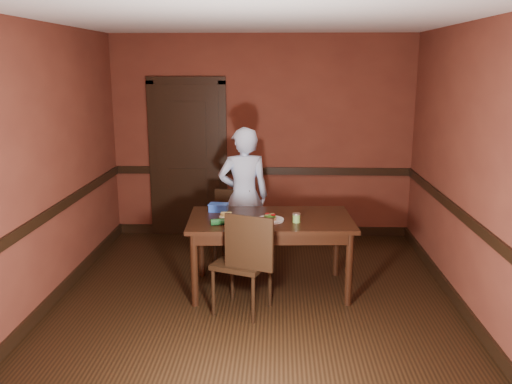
# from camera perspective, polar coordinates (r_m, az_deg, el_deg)

# --- Properties ---
(floor) EXTENTS (4.00, 4.50, 0.01)m
(floor) POSITION_cam_1_polar(r_m,az_deg,el_deg) (5.48, -0.16, -11.61)
(floor) COLOR black
(floor) RESTS_ON ground
(ceiling) EXTENTS (4.00, 4.50, 0.01)m
(ceiling) POSITION_cam_1_polar(r_m,az_deg,el_deg) (4.98, -0.18, 17.83)
(ceiling) COLOR white
(ceiling) RESTS_ON ground
(wall_back) EXTENTS (4.00, 0.02, 2.70)m
(wall_back) POSITION_cam_1_polar(r_m,az_deg,el_deg) (7.28, 0.63, 5.75)
(wall_back) COLOR #5E291C
(wall_back) RESTS_ON ground
(wall_front) EXTENTS (4.00, 0.02, 2.70)m
(wall_front) POSITION_cam_1_polar(r_m,az_deg,el_deg) (2.88, -2.19, -6.09)
(wall_front) COLOR #5E291C
(wall_front) RESTS_ON ground
(wall_left) EXTENTS (0.02, 4.50, 2.70)m
(wall_left) POSITION_cam_1_polar(r_m,az_deg,el_deg) (5.52, -21.41, 2.40)
(wall_left) COLOR #5E291C
(wall_left) RESTS_ON ground
(wall_right) EXTENTS (0.02, 4.50, 2.70)m
(wall_right) POSITION_cam_1_polar(r_m,az_deg,el_deg) (5.36, 21.75, 2.06)
(wall_right) COLOR #5E291C
(wall_right) RESTS_ON ground
(dado_back) EXTENTS (4.00, 0.03, 0.10)m
(dado_back) POSITION_cam_1_polar(r_m,az_deg,el_deg) (7.34, 0.62, 2.25)
(dado_back) COLOR black
(dado_back) RESTS_ON ground
(dado_left) EXTENTS (0.03, 4.50, 0.10)m
(dado_left) POSITION_cam_1_polar(r_m,az_deg,el_deg) (5.61, -20.88, -2.12)
(dado_left) COLOR black
(dado_left) RESTS_ON ground
(dado_right) EXTENTS (0.03, 4.50, 0.10)m
(dado_right) POSITION_cam_1_polar(r_m,az_deg,el_deg) (5.45, 21.20, -2.58)
(dado_right) COLOR black
(dado_right) RESTS_ON ground
(baseboard_back) EXTENTS (4.00, 0.03, 0.12)m
(baseboard_back) POSITION_cam_1_polar(r_m,az_deg,el_deg) (7.54, 0.60, -4.03)
(baseboard_back) COLOR black
(baseboard_back) RESTS_ON ground
(baseboard_left) EXTENTS (0.03, 4.50, 0.12)m
(baseboard_left) POSITION_cam_1_polar(r_m,az_deg,el_deg) (5.88, -20.20, -10.04)
(baseboard_left) COLOR black
(baseboard_left) RESTS_ON ground
(baseboard_right) EXTENTS (0.03, 4.50, 0.12)m
(baseboard_right) POSITION_cam_1_polar(r_m,az_deg,el_deg) (5.72, 20.49, -10.70)
(baseboard_right) COLOR black
(baseboard_right) RESTS_ON ground
(door) EXTENTS (1.05, 0.07, 2.20)m
(door) POSITION_cam_1_polar(r_m,az_deg,el_deg) (7.38, -7.18, 3.72)
(door) COLOR black
(door) RESTS_ON ground
(dining_table) EXTENTS (1.71, 1.03, 0.78)m
(dining_table) POSITION_cam_1_polar(r_m,az_deg,el_deg) (5.65, 1.51, -6.53)
(dining_table) COLOR black
(dining_table) RESTS_ON floor
(chair_far) EXTENTS (0.48, 0.48, 0.90)m
(chair_far) POSITION_cam_1_polar(r_m,az_deg,el_deg) (6.19, -2.32, -4.18)
(chair_far) COLOR black
(chair_far) RESTS_ON floor
(chair_near) EXTENTS (0.60, 0.60, 1.00)m
(chair_near) POSITION_cam_1_polar(r_m,az_deg,el_deg) (5.14, -1.49, -7.28)
(chair_near) COLOR black
(chair_near) RESTS_ON floor
(person) EXTENTS (0.65, 0.49, 1.62)m
(person) POSITION_cam_1_polar(r_m,az_deg,el_deg) (6.28, -1.29, -0.48)
(person) COLOR silver
(person) RESTS_ON floor
(sandwich_plate) EXTENTS (0.28, 0.28, 0.07)m
(sandwich_plate) POSITION_cam_1_polar(r_m,az_deg,el_deg) (5.43, 1.47, -2.83)
(sandwich_plate) COLOR white
(sandwich_plate) RESTS_ON dining_table
(sauce_jar) EXTENTS (0.08, 0.08, 0.09)m
(sauce_jar) POSITION_cam_1_polar(r_m,az_deg,el_deg) (5.38, 4.28, -2.72)
(sauce_jar) COLOR #5E883C
(sauce_jar) RESTS_ON dining_table
(cheese_saucer) EXTENTS (0.15, 0.15, 0.05)m
(cheese_saucer) POSITION_cam_1_polar(r_m,az_deg,el_deg) (5.56, -3.16, -2.46)
(cheese_saucer) COLOR white
(cheese_saucer) RESTS_ON dining_table
(food_tub) EXTENTS (0.21, 0.16, 0.08)m
(food_tub) POSITION_cam_1_polar(r_m,az_deg,el_deg) (5.77, -3.97, -1.63)
(food_tub) COLOR blue
(food_tub) RESTS_ON dining_table
(wrapped_veg) EXTENTS (0.24, 0.13, 0.06)m
(wrapped_veg) POSITION_cam_1_polar(r_m,az_deg,el_deg) (5.30, -3.61, -3.12)
(wrapped_veg) COLOR #123A18
(wrapped_veg) RESTS_ON dining_table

